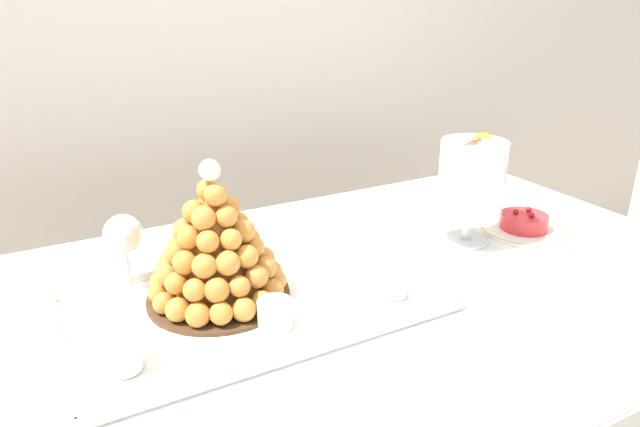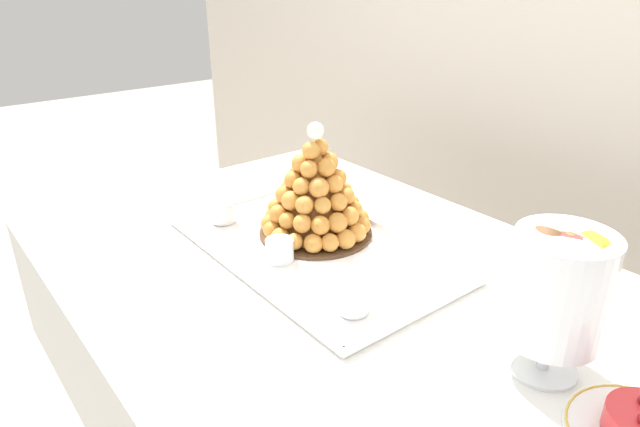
{
  "view_description": "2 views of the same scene",
  "coord_description": "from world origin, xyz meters",
  "px_view_note": "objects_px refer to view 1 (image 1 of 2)",
  "views": [
    {
      "loc": [
        -0.52,
        -0.84,
        1.34
      ],
      "look_at": [
        -0.05,
        0.04,
        0.95
      ],
      "focal_mm": 31.56,
      "sensor_mm": 36.0,
      "label": 1
    },
    {
      "loc": [
        0.68,
        -0.65,
        1.39
      ],
      "look_at": [
        -0.1,
        -0.04,
        0.94
      ],
      "focal_mm": 31.2,
      "sensor_mm": 36.0,
      "label": 2
    }
  ],
  "objects_px": {
    "wine_glass": "(123,236)",
    "dessert_cup_mid_left": "(275,315)",
    "serving_tray": "(256,304)",
    "croquembouche": "(215,249)",
    "dessert_cup_left": "(122,355)",
    "fruit_tart_plate": "(523,225)",
    "dessert_cup_centre": "(393,282)",
    "macaron_goblet": "(472,180)"
  },
  "relations": [
    {
      "from": "wine_glass",
      "to": "dessert_cup_mid_left",
      "type": "bearing_deg",
      "value": -53.66
    },
    {
      "from": "serving_tray",
      "to": "croquembouche",
      "type": "xyz_separation_m",
      "value": [
        -0.05,
        0.05,
        0.1
      ]
    },
    {
      "from": "croquembouche",
      "to": "dessert_cup_left",
      "type": "distance_m",
      "value": 0.25
    },
    {
      "from": "fruit_tart_plate",
      "to": "wine_glass",
      "type": "distance_m",
      "value": 0.92
    },
    {
      "from": "croquembouche",
      "to": "fruit_tart_plate",
      "type": "relative_size",
      "value": 1.29
    },
    {
      "from": "serving_tray",
      "to": "dessert_cup_left",
      "type": "relative_size",
      "value": 11.19
    },
    {
      "from": "fruit_tart_plate",
      "to": "dessert_cup_left",
      "type": "bearing_deg",
      "value": -173.51
    },
    {
      "from": "fruit_tart_plate",
      "to": "wine_glass",
      "type": "bearing_deg",
      "value": 170.52
    },
    {
      "from": "croquembouche",
      "to": "dessert_cup_centre",
      "type": "height_order",
      "value": "croquembouche"
    },
    {
      "from": "serving_tray",
      "to": "dessert_cup_left",
      "type": "distance_m",
      "value": 0.27
    },
    {
      "from": "wine_glass",
      "to": "serving_tray",
      "type": "bearing_deg",
      "value": -42.46
    },
    {
      "from": "dessert_cup_centre",
      "to": "fruit_tart_plate",
      "type": "bearing_deg",
      "value": 13.85
    },
    {
      "from": "dessert_cup_left",
      "to": "wine_glass",
      "type": "distance_m",
      "value": 0.28
    },
    {
      "from": "croquembouche",
      "to": "dessert_cup_mid_left",
      "type": "bearing_deg",
      "value": -68.97
    },
    {
      "from": "dessert_cup_centre",
      "to": "macaron_goblet",
      "type": "distance_m",
      "value": 0.35
    },
    {
      "from": "dessert_cup_left",
      "to": "dessert_cup_centre",
      "type": "xyz_separation_m",
      "value": [
        0.49,
        -0.01,
        0.0
      ]
    },
    {
      "from": "dessert_cup_left",
      "to": "wine_glass",
      "type": "height_order",
      "value": "wine_glass"
    },
    {
      "from": "dessert_cup_mid_left",
      "to": "macaron_goblet",
      "type": "bearing_deg",
      "value": 13.62
    },
    {
      "from": "serving_tray",
      "to": "croquembouche",
      "type": "relative_size",
      "value": 2.47
    },
    {
      "from": "dessert_cup_centre",
      "to": "wine_glass",
      "type": "height_order",
      "value": "wine_glass"
    },
    {
      "from": "serving_tray",
      "to": "macaron_goblet",
      "type": "height_order",
      "value": "macaron_goblet"
    },
    {
      "from": "serving_tray",
      "to": "dessert_cup_left",
      "type": "bearing_deg",
      "value": -161.32
    },
    {
      "from": "dessert_cup_mid_left",
      "to": "dessert_cup_centre",
      "type": "xyz_separation_m",
      "value": [
        0.24,
        -0.0,
        0.0
      ]
    },
    {
      "from": "croquembouche",
      "to": "wine_glass",
      "type": "height_order",
      "value": "croquembouche"
    },
    {
      "from": "dessert_cup_mid_left",
      "to": "fruit_tart_plate",
      "type": "xyz_separation_m",
      "value": [
        0.71,
        0.11,
        -0.02
      ]
    },
    {
      "from": "croquembouche",
      "to": "dessert_cup_left",
      "type": "height_order",
      "value": "croquembouche"
    },
    {
      "from": "dessert_cup_left",
      "to": "wine_glass",
      "type": "relative_size",
      "value": 0.38
    },
    {
      "from": "serving_tray",
      "to": "fruit_tart_plate",
      "type": "xyz_separation_m",
      "value": [
        0.71,
        0.02,
        0.01
      ]
    },
    {
      "from": "croquembouche",
      "to": "dessert_cup_centre",
      "type": "distance_m",
      "value": 0.34
    },
    {
      "from": "dessert_cup_centre",
      "to": "croquembouche",
      "type": "bearing_deg",
      "value": 154.03
    },
    {
      "from": "macaron_goblet",
      "to": "fruit_tart_plate",
      "type": "xyz_separation_m",
      "value": [
        0.17,
        -0.02,
        -0.14
      ]
    },
    {
      "from": "macaron_goblet",
      "to": "wine_glass",
      "type": "relative_size",
      "value": 1.67
    },
    {
      "from": "wine_glass",
      "to": "dessert_cup_centre",
      "type": "bearing_deg",
      "value": -31.49
    },
    {
      "from": "dessert_cup_left",
      "to": "macaron_goblet",
      "type": "bearing_deg",
      "value": 9.21
    },
    {
      "from": "serving_tray",
      "to": "dessert_cup_mid_left",
      "type": "distance_m",
      "value": 0.09
    },
    {
      "from": "serving_tray",
      "to": "fruit_tart_plate",
      "type": "relative_size",
      "value": 3.19
    },
    {
      "from": "dessert_cup_left",
      "to": "macaron_goblet",
      "type": "distance_m",
      "value": 0.81
    },
    {
      "from": "macaron_goblet",
      "to": "wine_glass",
      "type": "bearing_deg",
      "value": 169.91
    },
    {
      "from": "croquembouche",
      "to": "fruit_tart_plate",
      "type": "height_order",
      "value": "croquembouche"
    },
    {
      "from": "dessert_cup_centre",
      "to": "serving_tray",
      "type": "bearing_deg",
      "value": 159.5
    },
    {
      "from": "croquembouche",
      "to": "fruit_tart_plate",
      "type": "xyz_separation_m",
      "value": [
        0.76,
        -0.03,
        -0.09
      ]
    },
    {
      "from": "dessert_cup_left",
      "to": "fruit_tart_plate",
      "type": "relative_size",
      "value": 0.28
    }
  ]
}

